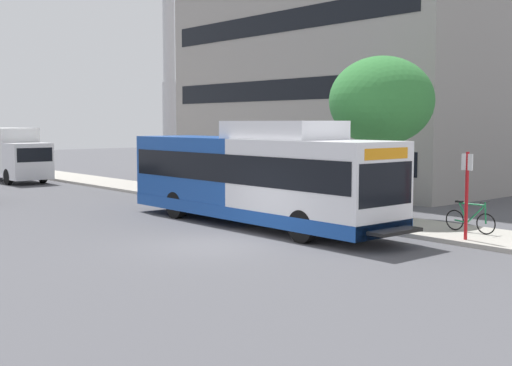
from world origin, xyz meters
TOP-DOWN VIEW (x-y plane):
  - ground_plane at (0.00, 8.00)m, footprint 120.00×120.00m
  - sidewalk_curb at (7.00, 6.00)m, footprint 3.00×56.00m
  - transit_bus at (3.51, 2.15)m, footprint 2.58×12.25m
  - bus_stop_sign_pole at (5.90, -4.64)m, footprint 0.10×0.36m
  - bicycle_parked at (7.17, -4.00)m, footprint 0.52×1.76m
  - street_tree_near_stop at (7.93, 0.23)m, footprint 3.83×3.83m
  - box_truck_background at (3.48, 25.19)m, footprint 2.32×7.01m
  - lattice_comm_tower at (17.16, 28.58)m, footprint 1.10×1.10m

SIDE VIEW (x-z plane):
  - ground_plane at x=0.00m, z-range 0.00..0.00m
  - sidewalk_curb at x=7.00m, z-range 0.00..0.14m
  - bicycle_parked at x=7.17m, z-range 0.05..1.07m
  - bus_stop_sign_pole at x=5.90m, z-range 0.35..2.95m
  - transit_bus at x=3.51m, z-range -0.12..3.53m
  - box_truck_background at x=3.48m, z-range 0.12..3.37m
  - street_tree_near_stop at x=7.93m, z-range 1.44..7.31m
  - lattice_comm_tower at x=17.16m, z-range -4.89..24.37m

